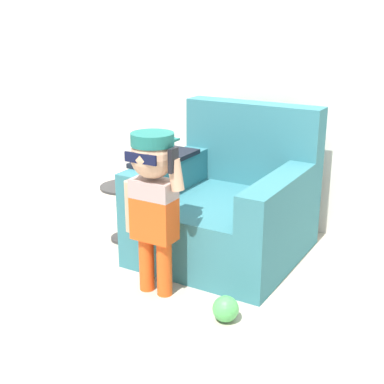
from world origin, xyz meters
name	(u,v)px	position (x,y,z in m)	size (l,w,h in m)	color
ground_plane	(223,263)	(0.00, 0.00, 0.00)	(10.00, 10.00, 0.00)	#BCB29E
wall_back	(281,48)	(0.00, 0.84, 1.30)	(10.00, 0.05, 2.60)	silver
armchair	(228,207)	(-0.07, 0.18, 0.32)	(0.99, 1.01, 0.96)	teal
person_child	(153,189)	(-0.17, -0.52, 0.63)	(0.38, 0.29, 0.94)	#E05119
side_table	(125,207)	(-0.77, -0.01, 0.25)	(0.33, 0.33, 0.40)	#333333
toy_ball	(226,309)	(0.32, -0.60, 0.07)	(0.14, 0.14, 0.14)	#4CB256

